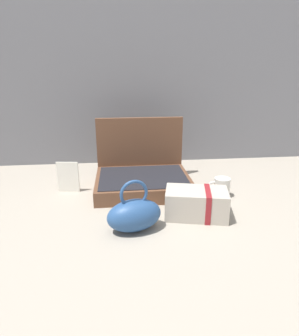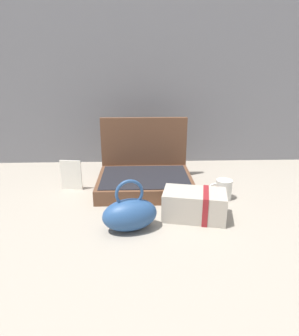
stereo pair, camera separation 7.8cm
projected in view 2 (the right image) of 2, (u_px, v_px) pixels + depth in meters
name	position (u px, v px, depth m)	size (l,w,h in m)	color
ground_plane	(153.00, 199.00, 1.28)	(6.00, 6.00, 0.00)	#9E9384
back_wall	(148.00, 36.00, 1.60)	(3.20, 0.06, 1.40)	slate
open_suitcase	(145.00, 174.00, 1.40)	(0.43, 0.36, 0.31)	brown
teal_pouch_handbag	(130.00, 214.00, 1.03)	(0.22, 0.16, 0.19)	#284C7F
cream_toiletry_bag	(195.00, 205.00, 1.11)	(0.25, 0.18, 0.11)	#B2A899
coffee_mug	(223.00, 189.00, 1.28)	(0.10, 0.07, 0.09)	silver
info_card_left	(71.00, 175.00, 1.36)	(0.10, 0.01, 0.14)	white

